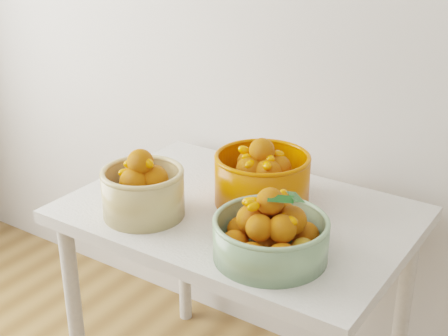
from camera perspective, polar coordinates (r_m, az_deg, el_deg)
The scene contains 4 objects.
table at distance 1.90m, azimuth 1.37°, elevation -6.35°, with size 1.00×0.70×0.75m.
bowl_cream at distance 1.81m, azimuth -7.43°, elevation -2.01°, with size 0.26×0.26×0.21m.
bowl_green at distance 1.59m, azimuth 4.32°, elevation -6.05°, with size 0.33×0.33×0.19m.
bowl_orange at distance 1.87m, azimuth 3.50°, elevation -0.87°, with size 0.29×0.29×0.21m.
Camera 1 is at (0.67, 0.20, 1.60)m, focal length 50.00 mm.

